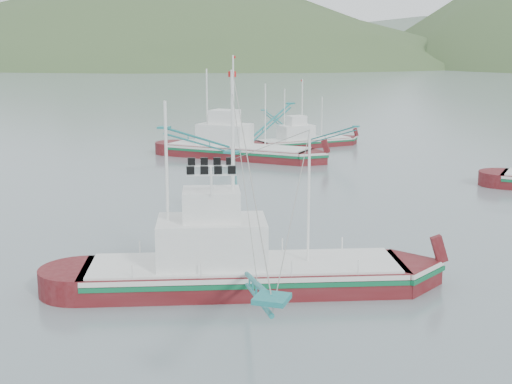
% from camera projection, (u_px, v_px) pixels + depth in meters
% --- Properties ---
extents(ground, '(1200.00, 1200.00, 0.00)m').
position_uv_depth(ground, '(222.00, 271.00, 38.71)').
color(ground, slate).
rests_on(ground, ground).
extents(main_boat, '(16.44, 27.78, 11.75)m').
position_uv_depth(main_boat, '(241.00, 243.00, 35.38)').
color(main_boat, '#520D11').
rests_on(main_boat, ground).
extents(bg_boat_far, '(17.82, 17.95, 8.70)m').
position_uv_depth(bg_boat_far, '(304.00, 131.00, 85.13)').
color(bg_boat_far, '#520D11').
rests_on(bg_boat_far, ground).
extents(bg_boat_left, '(16.53, 29.10, 11.83)m').
position_uv_depth(bg_boat_left, '(236.00, 142.00, 76.80)').
color(bg_boat_left, '#520D11').
rests_on(bg_boat_left, ground).
extents(headland_left, '(448.00, 308.00, 210.00)m').
position_uv_depth(headland_left, '(156.00, 65.00, 428.65)').
color(headland_left, '#395129').
rests_on(headland_left, ground).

